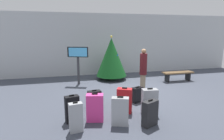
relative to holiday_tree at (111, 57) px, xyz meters
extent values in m
plane|color=#424754|center=(0.46, -2.32, -1.21)|extent=(16.00, 16.00, 0.00)
cube|color=#B7BCC1|center=(0.46, 1.46, 0.57)|extent=(16.00, 0.20, 3.56)
cylinder|color=#4C3319|center=(0.00, 0.00, -1.10)|extent=(0.12, 0.12, 0.21)
cone|color=#14511E|center=(0.00, 0.00, 0.00)|extent=(1.60, 1.60, 2.00)
sphere|color=#F2D84C|center=(0.00, 0.00, 1.06)|extent=(0.12, 0.12, 0.12)
sphere|color=yellow|center=(0.16, 0.26, 0.21)|extent=(0.08, 0.08, 0.08)
sphere|color=blue|center=(0.31, -0.12, 0.14)|extent=(0.08, 0.08, 0.08)
sphere|color=blue|center=(0.25, -0.23, 0.10)|extent=(0.08, 0.08, 0.08)
sphere|color=yellow|center=(0.29, 0.28, -0.07)|extent=(0.08, 0.08, 0.08)
cylinder|color=#333338|center=(-1.77, -0.52, -0.54)|extent=(0.12, 0.12, 1.32)
cube|color=black|center=(-1.77, -0.52, 0.36)|extent=(0.95, 0.42, 0.49)
cube|color=#4CB2F2|center=(-1.77, -0.57, 0.36)|extent=(0.84, 0.32, 0.42)
cube|color=brown|center=(3.25, -1.17, -0.76)|extent=(1.62, 0.44, 0.06)
cube|color=black|center=(2.64, -1.17, -1.00)|extent=(0.08, 0.35, 0.42)
cube|color=black|center=(3.86, -1.17, -1.00)|extent=(0.08, 0.35, 0.42)
cylinder|color=gray|center=(0.69, -2.58, -0.81)|extent=(0.22, 0.22, 0.80)
cylinder|color=#4C1419|center=(0.69, -2.58, 0.02)|extent=(0.41, 0.41, 0.85)
sphere|color=#8C6647|center=(0.69, -2.58, 0.54)|extent=(0.19, 0.19, 0.19)
cube|color=#B2191E|center=(-0.61, -4.19, -0.82)|extent=(0.52, 0.42, 0.78)
cube|color=black|center=(-0.61, -4.19, -0.41)|extent=(0.16, 0.10, 0.04)
cube|color=black|center=(-2.22, -4.44, -0.83)|extent=(0.42, 0.29, 0.76)
cube|color=black|center=(-2.22, -4.44, -0.43)|extent=(0.14, 0.06, 0.04)
cube|color=#9EA0A5|center=(0.10, -4.50, -0.81)|extent=(0.49, 0.31, 0.80)
cube|color=black|center=(0.10, -4.50, -0.39)|extent=(0.16, 0.05, 0.04)
cube|color=#E5388C|center=(-1.59, -4.54, -0.81)|extent=(0.52, 0.36, 0.78)
cube|color=black|center=(-1.59, -4.54, -0.40)|extent=(0.17, 0.07, 0.04)
cube|color=#9EA0A5|center=(-0.97, -4.95, -0.81)|extent=(0.50, 0.35, 0.78)
cube|color=black|center=(-0.97, -4.95, -0.40)|extent=(0.16, 0.08, 0.04)
cube|color=black|center=(-1.45, -3.49, -0.93)|extent=(0.46, 0.30, 0.55)
cube|color=black|center=(-1.45, -3.49, -0.64)|extent=(0.15, 0.05, 0.04)
cube|color=#232326|center=(-0.20, -5.17, -0.86)|extent=(0.49, 0.38, 0.70)
cube|color=black|center=(-0.20, -5.17, -0.49)|extent=(0.16, 0.09, 0.04)
cube|color=black|center=(0.12, -3.45, -0.94)|extent=(0.46, 0.37, 0.54)
cube|color=black|center=(0.12, -3.45, -0.65)|extent=(0.14, 0.08, 0.04)
cube|color=#9EA0A5|center=(-2.15, -5.01, -0.82)|extent=(0.36, 0.23, 0.76)
cube|color=black|center=(-2.15, -5.01, -0.42)|extent=(0.12, 0.05, 0.04)
camera|label=1|loc=(-2.31, -9.43, 1.27)|focal=29.82mm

